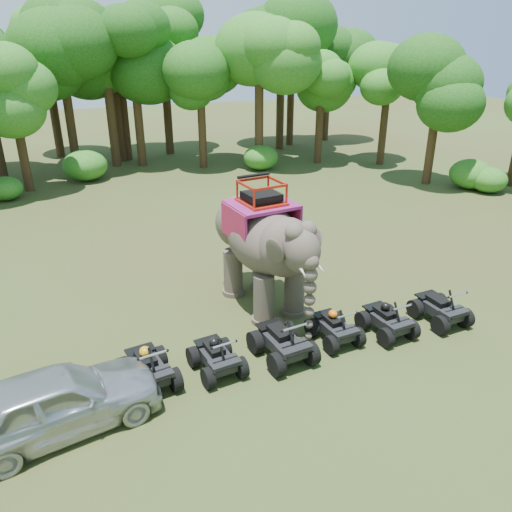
% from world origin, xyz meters
% --- Properties ---
extents(ground, '(110.00, 110.00, 0.00)m').
position_xyz_m(ground, '(0.00, 0.00, 0.00)').
color(ground, '#47381E').
rests_on(ground, ground).
extents(elephant, '(2.86, 5.37, 4.32)m').
position_xyz_m(elephant, '(0.33, 1.44, 2.16)').
color(elephant, brown).
rests_on(elephant, ground).
extents(parked_car, '(4.93, 2.71, 1.59)m').
position_xyz_m(parked_car, '(-6.25, -2.33, 0.79)').
color(parked_car, silver).
rests_on(parked_car, ground).
extents(atv_0, '(1.49, 1.89, 1.28)m').
position_xyz_m(atv_0, '(-4.05, -1.45, 0.64)').
color(atv_0, black).
rests_on(atv_0, ground).
extents(atv_1, '(1.36, 1.74, 1.20)m').
position_xyz_m(atv_1, '(-2.25, -1.58, 0.60)').
color(atv_1, black).
rests_on(atv_1, ground).
extents(atv_2, '(1.55, 2.00, 1.38)m').
position_xyz_m(atv_2, '(-0.35, -1.68, 0.69)').
color(atv_2, black).
rests_on(atv_2, ground).
extents(atv_3, '(1.27, 1.67, 1.18)m').
position_xyz_m(atv_3, '(1.45, -1.46, 0.59)').
color(atv_3, black).
rests_on(atv_3, ground).
extents(atv_4, '(1.34, 1.75, 1.22)m').
position_xyz_m(atv_4, '(3.12, -1.70, 0.61)').
color(atv_4, black).
rests_on(atv_4, ground).
extents(atv_5, '(1.34, 1.78, 1.26)m').
position_xyz_m(atv_5, '(5.08, -1.75, 0.63)').
color(atv_5, black).
rests_on(atv_5, ground).
extents(tree_0, '(6.60, 6.60, 9.43)m').
position_xyz_m(tree_0, '(0.00, 22.69, 4.71)').
color(tree_0, '#195114').
rests_on(tree_0, ground).
extents(tree_1, '(5.32, 5.32, 7.60)m').
position_xyz_m(tree_1, '(3.82, 20.60, 3.80)').
color(tree_1, '#195114').
rests_on(tree_1, ground).
extents(tree_2, '(6.45, 6.45, 9.22)m').
position_xyz_m(tree_2, '(7.30, 19.01, 4.61)').
color(tree_2, '#195114').
rests_on(tree_2, ground).
extents(tree_3, '(4.93, 4.93, 7.04)m').
position_xyz_m(tree_3, '(11.75, 18.89, 3.52)').
color(tree_3, '#195114').
rests_on(tree_3, ground).
extents(tree_4, '(4.88, 4.88, 6.98)m').
position_xyz_m(tree_4, '(15.68, 16.90, 3.49)').
color(tree_4, '#195114').
rests_on(tree_4, ground).
extents(tree_5, '(5.12, 5.12, 7.32)m').
position_xyz_m(tree_5, '(15.40, 11.60, 3.66)').
color(tree_5, '#195114').
rests_on(tree_5, ground).
extents(tree_29, '(5.10, 5.10, 7.28)m').
position_xyz_m(tree_29, '(-7.26, 18.91, 3.64)').
color(tree_29, '#195114').
rests_on(tree_29, ground).
extents(tree_30, '(6.43, 6.43, 9.18)m').
position_xyz_m(tree_30, '(-4.34, 23.13, 4.59)').
color(tree_30, '#195114').
rests_on(tree_30, ground).
extents(tree_31, '(5.87, 5.87, 8.39)m').
position_xyz_m(tree_31, '(-1.09, 24.62, 4.19)').
color(tree_31, '#195114').
rests_on(tree_31, ground).
extents(tree_33, '(7.13, 7.13, 10.19)m').
position_xyz_m(tree_33, '(-5.22, 27.71, 5.10)').
color(tree_33, '#195114').
rests_on(tree_33, ground).
extents(tree_34, '(7.02, 7.02, 10.03)m').
position_xyz_m(tree_34, '(-1.70, 23.27, 5.02)').
color(tree_34, '#195114').
rests_on(tree_34, ground).
extents(tree_35, '(7.17, 7.17, 10.24)m').
position_xyz_m(tree_35, '(2.64, 25.73, 5.12)').
color(tree_35, '#195114').
rests_on(tree_35, ground).
extents(tree_37, '(6.11, 6.11, 8.73)m').
position_xyz_m(tree_37, '(12.64, 25.45, 4.36)').
color(tree_37, '#195114').
rests_on(tree_37, ground).
extents(tree_38, '(5.80, 5.80, 8.29)m').
position_xyz_m(tree_38, '(16.36, 26.17, 4.14)').
color(tree_38, '#195114').
rests_on(tree_38, ground).
extents(tree_40, '(6.33, 6.33, 9.05)m').
position_xyz_m(tree_40, '(-0.63, 24.95, 4.52)').
color(tree_40, '#195114').
rests_on(tree_40, ground).
extents(tree_41, '(7.18, 7.18, 10.26)m').
position_xyz_m(tree_41, '(11.20, 24.28, 5.13)').
color(tree_41, '#195114').
rests_on(tree_41, ground).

